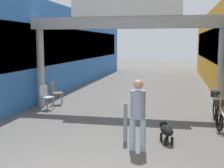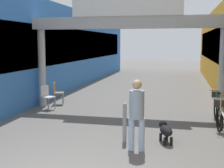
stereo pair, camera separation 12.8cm
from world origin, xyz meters
name	(u,v)px [view 1 (the left image)]	position (x,y,z in m)	size (l,w,h in m)	color
storefront_left	(44,49)	(-5.09, 11.00, 2.14)	(3.00, 26.00, 4.28)	blue
arcade_sign_gateway	(126,31)	(0.00, 6.70, 2.89)	(7.40, 0.47, 4.06)	#B2B2B2
pedestrian_with_dog	(138,111)	(0.98, 2.42, 0.95)	(0.38, 0.35, 1.66)	#A5BFE0
dog_on_leash	(166,130)	(1.60, 3.19, 0.32)	(0.46, 0.72, 0.51)	black
bicycle_silver_third	(223,120)	(3.09, 4.08, 0.44)	(0.46, 1.68, 0.98)	black
bicycle_green_farthest	(216,108)	(3.09, 5.65, 0.44)	(0.46, 1.69, 0.98)	black
bollard_post_metal	(125,122)	(0.60, 3.00, 0.51)	(0.10, 0.10, 1.00)	gray
cafe_chair_aluminium_nearer	(45,95)	(-2.95, 6.20, 0.54)	(0.51, 0.51, 0.89)	gray
cafe_chair_wood_farther	(55,91)	(-2.95, 7.18, 0.54)	(0.49, 0.49, 0.89)	gray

